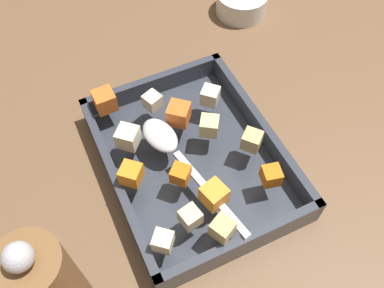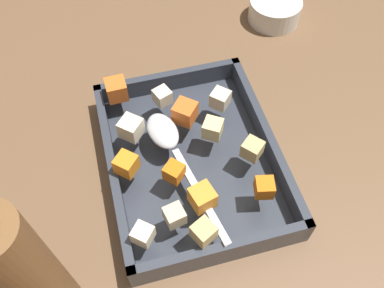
{
  "view_description": "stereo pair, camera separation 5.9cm",
  "coord_description": "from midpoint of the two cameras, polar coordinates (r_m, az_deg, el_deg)",
  "views": [
    {
      "loc": [
        -0.31,
        0.13,
        0.55
      ],
      "look_at": [
        -0.02,
        -0.01,
        0.06
      ],
      "focal_mm": 38.62,
      "sensor_mm": 36.0,
      "label": 1
    },
    {
      "loc": [
        -0.33,
        0.08,
        0.55
      ],
      "look_at": [
        -0.02,
        -0.01,
        0.06
      ],
      "focal_mm": 38.62,
      "sensor_mm": 36.0,
      "label": 2
    }
  ],
  "objects": [
    {
      "name": "parsnip_chunk_far_right",
      "position": [
        0.64,
        -0.11,
        6.52
      ],
      "size": [
        0.04,
        0.04,
        0.03
      ],
      "primitive_type": "cube",
      "rotation": [
        0.0,
        0.0,
        2.37
      ],
      "color": "beige",
      "rests_on": "baking_dish"
    },
    {
      "name": "potato_chunk_far_left",
      "position": [
        0.53,
        -3.45,
        -10.3
      ],
      "size": [
        0.03,
        0.03,
        0.02
      ],
      "primitive_type": "cube",
      "rotation": [
        0.0,
        0.0,
        3.35
      ],
      "color": "beige",
      "rests_on": "baking_dish"
    },
    {
      "name": "carrot_chunk_rim_edge",
      "position": [
        0.56,
        -4.61,
        -4.41
      ],
      "size": [
        0.03,
        0.03,
        0.02
      ],
      "primitive_type": "cube",
      "rotation": [
        0.0,
        0.0,
        0.76
      ],
      "color": "orange",
      "rests_on": "baking_dish"
    },
    {
      "name": "carrot_chunk_near_left",
      "position": [
        0.57,
        -11.36,
        -4.32
      ],
      "size": [
        0.04,
        0.04,
        0.03
      ],
      "primitive_type": "cube",
      "rotation": [
        0.0,
        0.0,
        2.4
      ],
      "color": "orange",
      "rests_on": "baking_dish"
    },
    {
      "name": "small_prep_bowl",
      "position": [
        0.87,
        4.85,
        18.75
      ],
      "size": [
        0.1,
        0.1,
        0.04
      ],
      "primitive_type": "cylinder",
      "color": "silver",
      "rests_on": "ground_plane"
    },
    {
      "name": "potato_chunk_corner_nw",
      "position": [
        0.6,
        -0.42,
        2.4
      ],
      "size": [
        0.04,
        0.04,
        0.03
      ],
      "primitive_type": "cube",
      "rotation": [
        0.0,
        0.0,
        0.99
      ],
      "color": "#E0CC89",
      "rests_on": "baking_dish"
    },
    {
      "name": "parsnip_chunk_center",
      "position": [
        0.6,
        -11.64,
        0.74
      ],
      "size": [
        0.04,
        0.04,
        0.03
      ],
      "primitive_type": "cube",
      "rotation": [
        0.0,
        0.0,
        0.84
      ],
      "color": "beige",
      "rests_on": "baking_dish"
    },
    {
      "name": "carrot_chunk_front_center",
      "position": [
        0.61,
        -4.6,
        4.0
      ],
      "size": [
        0.04,
        0.04,
        0.03
      ],
      "primitive_type": "cube",
      "rotation": [
        0.0,
        0.0,
        2.43
      ],
      "color": "orange",
      "rests_on": "baking_dish"
    },
    {
      "name": "potato_chunk_near_right",
      "position": [
        0.52,
        -7.33,
        -13.42
      ],
      "size": [
        0.03,
        0.03,
        0.02
      ],
      "primitive_type": "cube",
      "rotation": [
        0.0,
        0.0,
        4.01
      ],
      "color": "beige",
      "rests_on": "baking_dish"
    },
    {
      "name": "carrot_chunk_mid_right",
      "position": [
        0.56,
        7.97,
        -4.57
      ],
      "size": [
        0.03,
        0.03,
        0.02
      ],
      "primitive_type": "cube",
      "rotation": [
        0.0,
        0.0,
        2.92
      ],
      "color": "orange",
      "rests_on": "baking_dish"
    },
    {
      "name": "baking_dish",
      "position": [
        0.63,
        -2.68,
        -2.54
      ],
      "size": [
        0.32,
        0.25,
        0.05
      ],
      "color": "#333842",
      "rests_on": "ground_plane"
    },
    {
      "name": "carrot_chunk_corner_se",
      "position": [
        0.54,
        0.27,
        -7.14
      ],
      "size": [
        0.04,
        0.04,
        0.03
      ],
      "primitive_type": "cube",
      "rotation": [
        0.0,
        0.0,
        0.27
      ],
      "color": "orange",
      "rests_on": "baking_dish"
    },
    {
      "name": "potato_chunk_under_handle",
      "position": [
        0.52,
        0.97,
        -11.84
      ],
      "size": [
        0.03,
        0.03,
        0.03
      ],
      "primitive_type": "cube",
      "rotation": [
        0.0,
        0.0,
        0.46
      ],
      "color": "tan",
      "rests_on": "baking_dish"
    },
    {
      "name": "serving_spoon",
      "position": [
        0.59,
        -6.51,
        0.08
      ],
      "size": [
        0.22,
        0.07,
        0.02
      ],
      "rotation": [
        0.0,
        0.0,
        3.34
      ],
      "color": "silver",
      "rests_on": "baking_dish"
    },
    {
      "name": "potato_chunk_heap_side",
      "position": [
        0.59,
        5.46,
        0.33
      ],
      "size": [
        0.04,
        0.04,
        0.03
      ],
      "primitive_type": "cube",
      "rotation": [
        0.0,
        0.0,
        0.71
      ],
      "color": "tan",
      "rests_on": "baking_dish"
    },
    {
      "name": "potato_chunk_mid_left",
      "position": [
        0.64,
        -8.12,
        5.71
      ],
      "size": [
        0.03,
        0.03,
        0.02
      ],
      "primitive_type": "cube",
      "rotation": [
        0.0,
        0.0,
        3.52
      ],
      "color": "beige",
      "rests_on": "baking_dish"
    },
    {
      "name": "carrot_chunk_near_spoon",
      "position": [
        0.65,
        -14.54,
        5.65
      ],
      "size": [
        0.03,
        0.03,
        0.03
      ],
      "primitive_type": "cube",
      "rotation": [
        0.0,
        0.0,
        0.03
      ],
      "color": "orange",
      "rests_on": "baking_dish"
    },
    {
      "name": "ground_plane",
      "position": [
        0.64,
        -4.0,
        -2.41
      ],
      "size": [
        4.0,
        4.0,
        0.0
      ],
      "primitive_type": "plane",
      "color": "brown"
    }
  ]
}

